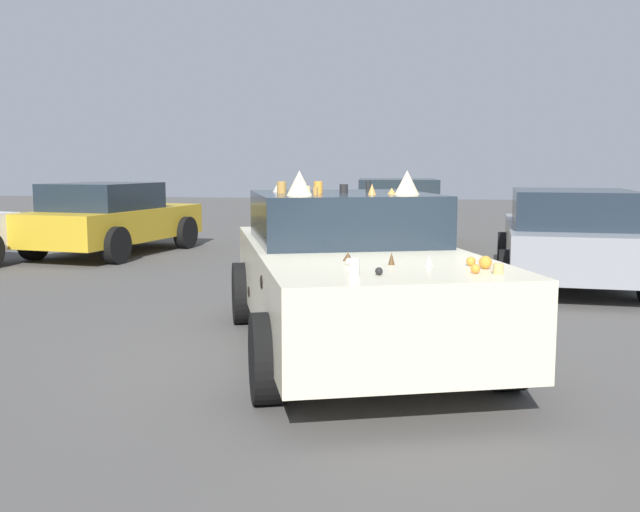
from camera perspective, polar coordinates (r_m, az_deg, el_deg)
The scene contains 5 objects.
ground_plane at distance 6.91m, azimuth 2.47°, elevation -7.47°, with size 60.00×60.00×0.00m, color #514F4C.
art_car_decorated at distance 6.84m, azimuth 2.36°, elevation -1.22°, with size 4.77×3.19×1.70m.
parked_sedan_near_left at distance 14.64m, azimuth -16.20°, elevation 2.91°, with size 4.26×2.45×1.40m.
parked_sedan_far_right at distance 11.15m, azimuth 19.11°, elevation 1.48°, with size 4.24×2.21×1.40m.
parked_sedan_near_right at distance 15.33m, azimuth 6.14°, elevation 3.33°, with size 4.53×2.33×1.45m.
Camera 1 is at (-6.63, -0.84, 1.76)m, focal length 40.41 mm.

